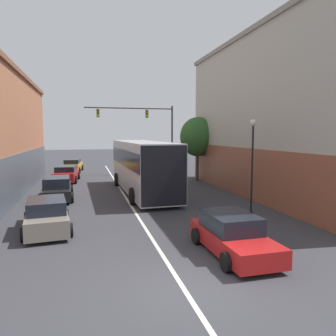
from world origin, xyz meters
The scene contains 12 objects.
ground_plane centered at (0.00, 0.00, 0.00)m, with size 160.00×160.00×0.00m, color #38383D.
lane_center_line centered at (0.00, 14.24, 0.00)m, with size 0.14×40.49×0.01m.
building_right_storefront centered at (11.18, 11.36, 5.38)m, with size 7.72×19.56×10.54m.
bus centered at (1.33, 14.31, 2.00)m, with size 3.19×11.62×3.57m.
hatchback_foreground centered at (2.38, 2.13, 0.64)m, with size 2.00×4.18×1.36m.
parked_car_left_near centered at (-4.09, 21.23, 0.66)m, with size 2.23×4.55×1.37m.
parked_car_left_mid centered at (-4.23, 13.36, 0.68)m, with size 2.10×4.49×1.43m.
parked_car_left_far centered at (-3.84, 28.84, 0.65)m, with size 2.23×4.28×1.35m.
parked_car_left_distant centered at (-4.11, 6.48, 0.66)m, with size 2.25×4.33×1.39m.
traffic_signal_gantry centered at (3.62, 24.48, 5.01)m, with size 8.76×0.36×6.89m.
street_lamp centered at (5.85, 7.24, 2.95)m, with size 0.34×0.34×4.84m.
street_tree_near centered at (6.96, 18.89, 3.83)m, with size 3.07×2.76×5.53m.
Camera 1 is at (-2.44, -7.92, 4.10)m, focal length 35.00 mm.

